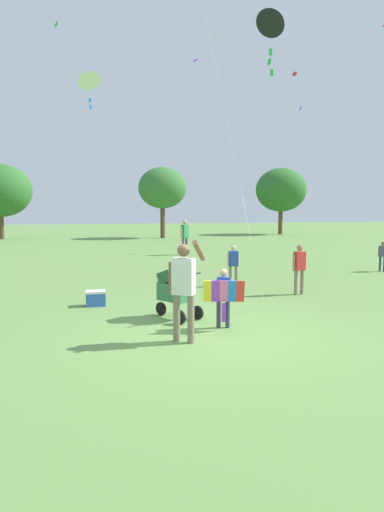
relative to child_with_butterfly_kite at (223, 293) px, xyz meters
name	(u,v)px	position (x,y,z in m)	size (l,w,h in m)	color
ground_plane	(212,335)	(-0.32, -0.38, -0.67)	(120.00, 120.00, 0.00)	#668E47
treeline_distant	(2,186)	(-8.80, 27.47, 3.24)	(40.34, 6.60, 6.55)	brown
child_with_butterfly_kite	(223,293)	(0.00, 0.00, 0.00)	(0.77, 0.44, 1.12)	#33384C
person_adult_flyer	(184,283)	(-0.89, -0.68, 0.33)	(0.66, 0.47, 1.73)	#7F705B
stroller	(174,289)	(-0.75, 0.92, -0.06)	(0.89, 1.06, 1.03)	black
kite_adult_black	(270,27)	(1.35, 1.26, 5.31)	(2.40, 2.22, 6.31)	black
kite_orange_delta	(89,82)	(-2.32, 7.89, 5.77)	(2.81, 3.52, 6.76)	white
distant_kites_cluster	(212,58)	(6.46, 24.44, 12.53)	(18.53, 15.20, 5.86)	red
person_sitting_far	(383,254)	(7.73, 5.94, -0.03)	(0.22, 0.33, 1.07)	#33384C
person_couple_left	(299,265)	(2.88, 2.68, 0.10)	(0.41, 0.23, 1.30)	#7F705B
person_kid_running	(185,234)	(2.03, 13.08, 0.34)	(0.44, 0.41, 1.70)	#4C4C51
person_back_turned	(233,262)	(1.61, 4.29, 0.03)	(0.38, 0.16, 1.18)	#7F705B
cooler_box	(96,298)	(-2.31, 2.49, -0.49)	(0.45, 0.33, 0.35)	#2D5BB7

